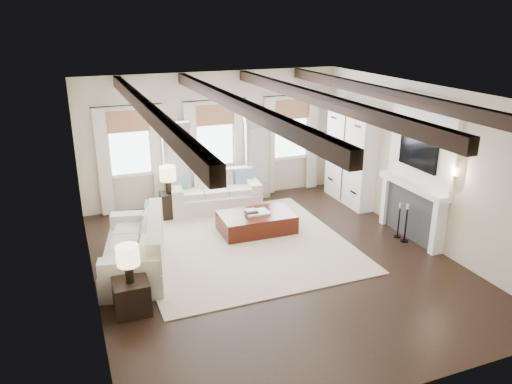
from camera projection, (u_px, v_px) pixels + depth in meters
name	position (u px, v px, depth m)	size (l,w,h in m)	color
ground	(274.00, 262.00, 9.51)	(7.50, 7.50, 0.00)	black
room_shell	(292.00, 151.00, 9.92)	(6.54, 7.54, 3.22)	beige
area_rug	(243.00, 245.00, 10.22)	(4.13, 4.25, 0.02)	#BFB49A
sofa_back	(215.00, 194.00, 12.04)	(2.22, 1.20, 0.91)	beige
sofa_left	(138.00, 250.00, 9.12)	(1.50, 2.48, 0.99)	beige
ottoman	(256.00, 222.00, 10.81)	(1.58, 0.99, 0.41)	black
tray	(257.00, 212.00, 10.75)	(0.50, 0.38, 0.04)	white
book_lower	(251.00, 212.00, 10.68)	(0.26, 0.20, 0.04)	#262628
book_upper	(251.00, 210.00, 10.67)	(0.22, 0.17, 0.03)	beige
side_table_front	(132.00, 297.00, 7.84)	(0.54, 0.54, 0.54)	black
lamp_front	(128.00, 258.00, 7.61)	(0.35, 0.35, 0.61)	black
side_table_back	(170.00, 205.00, 11.51)	(0.41, 0.41, 0.61)	black
lamp_back	(168.00, 175.00, 11.26)	(0.37, 0.37, 0.63)	black
candlestick_near	(406.00, 226.00, 10.28)	(0.17, 0.17, 0.83)	black
candlestick_far	(399.00, 223.00, 10.49)	(0.15, 0.15, 0.76)	black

